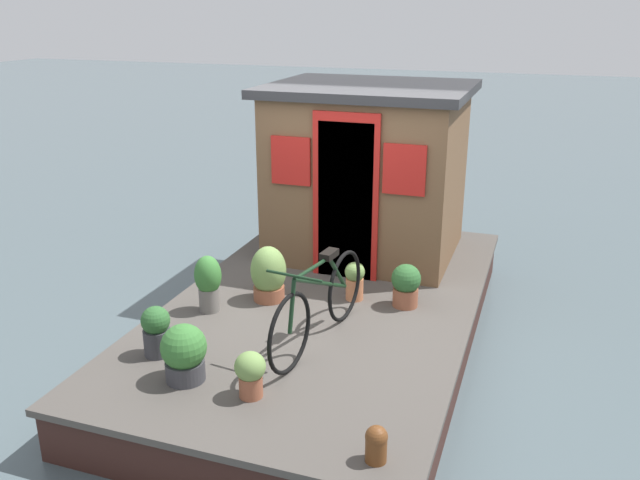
% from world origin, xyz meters
% --- Properties ---
extents(ground_plane, '(60.00, 60.00, 0.00)m').
position_xyz_m(ground_plane, '(0.00, 0.00, 0.00)').
color(ground_plane, '#4C5B60').
extents(houseboat_deck, '(5.20, 2.95, 0.49)m').
position_xyz_m(houseboat_deck, '(0.00, 0.00, 0.25)').
color(houseboat_deck, '#4C4742').
rests_on(houseboat_deck, ground_plane).
extents(houseboat_cabin, '(1.92, 2.25, 1.98)m').
position_xyz_m(houseboat_cabin, '(1.49, 0.00, 1.49)').
color(houseboat_cabin, brown).
rests_on(houseboat_cabin, houseboat_deck).
extents(bicycle, '(1.73, 0.50, 0.82)m').
position_xyz_m(bicycle, '(-0.90, -0.24, 0.87)').
color(bicycle, black).
rests_on(bicycle, houseboat_deck).
extents(potted_plant_ivy, '(0.37, 0.37, 0.48)m').
position_xyz_m(potted_plant_ivy, '(-1.83, 0.56, 0.73)').
color(potted_plant_ivy, '#38383D').
rests_on(potted_plant_ivy, houseboat_deck).
extents(potted_plant_sage, '(0.24, 0.24, 0.37)m').
position_xyz_m(potted_plant_sage, '(-1.88, -0.03, 0.70)').
color(potted_plant_sage, '#935138').
rests_on(potted_plant_sage, houseboat_deck).
extents(potted_plant_rosemary, '(0.36, 0.36, 0.57)m').
position_xyz_m(potted_plant_rosemary, '(-0.21, 0.54, 0.76)').
color(potted_plant_rosemary, '#935138').
rests_on(potted_plant_rosemary, houseboat_deck).
extents(potted_plant_fern, '(0.26, 0.26, 0.57)m').
position_xyz_m(potted_plant_fern, '(-0.64, 0.99, 0.80)').
color(potted_plant_fern, slate).
rests_on(potted_plant_fern, houseboat_deck).
extents(potted_plant_succulent, '(0.25, 0.25, 0.44)m').
position_xyz_m(potted_plant_succulent, '(-1.55, 0.99, 0.72)').
color(potted_plant_succulent, '#38383D').
rests_on(potted_plant_succulent, houseboat_deck).
extents(potted_plant_thyme, '(0.20, 0.20, 0.40)m').
position_xyz_m(potted_plant_thyme, '(0.08, -0.27, 0.70)').
color(potted_plant_thyme, '#C6754C').
rests_on(potted_plant_thyme, houseboat_deck).
extents(potted_plant_basil, '(0.29, 0.29, 0.44)m').
position_xyz_m(potted_plant_basil, '(0.10, -0.79, 0.72)').
color(potted_plant_basil, '#935138').
rests_on(potted_plant_basil, houseboat_deck).
extents(mooring_bollard, '(0.15, 0.15, 0.26)m').
position_xyz_m(mooring_bollard, '(-2.31, -1.12, 0.63)').
color(mooring_bollard, brown).
rests_on(mooring_bollard, houseboat_deck).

